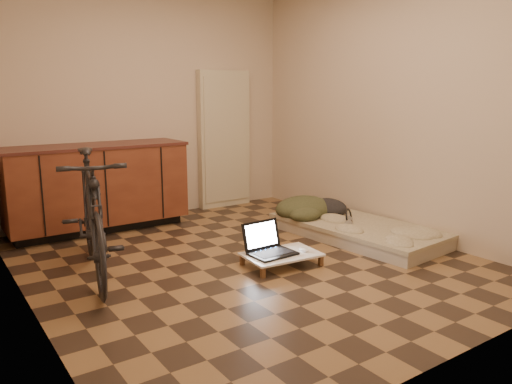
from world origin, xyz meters
TOP-DOWN VIEW (x-y plane):
  - room_shell at (0.00, 0.00)m, footprint 3.50×4.00m
  - cabinets at (-0.75, 1.70)m, footprint 1.84×0.62m
  - appliance_panel at (0.95, 1.94)m, footprint 0.70×0.10m
  - bicycle at (-1.20, 0.37)m, footprint 0.86×1.77m
  - futon at (1.30, -0.05)m, footprint 0.98×1.81m
  - clothing_pile at (1.19, 0.54)m, footprint 0.73×0.62m
  - headphones at (1.20, -0.03)m, footprint 0.28×0.28m
  - lap_desk at (0.17, -0.27)m, footprint 0.66×0.46m
  - laptop at (0.09, -0.20)m, footprint 0.38×0.34m
  - mouse at (0.36, -0.34)m, footprint 0.07×0.10m

SIDE VIEW (x-z plane):
  - futon at x=1.30m, z-range 0.00..0.15m
  - lap_desk at x=0.17m, z-range 0.04..0.14m
  - mouse at x=0.36m, z-range 0.10..0.14m
  - laptop at x=0.09m, z-range 0.03..0.28m
  - headphones at x=1.20m, z-range 0.15..0.29m
  - clothing_pile at x=1.19m, z-range 0.15..0.42m
  - cabinets at x=-0.75m, z-range 0.01..0.92m
  - bicycle at x=-1.20m, z-range 0.00..1.10m
  - appliance_panel at x=0.95m, z-range 0.00..1.70m
  - room_shell at x=0.00m, z-range 0.00..2.60m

